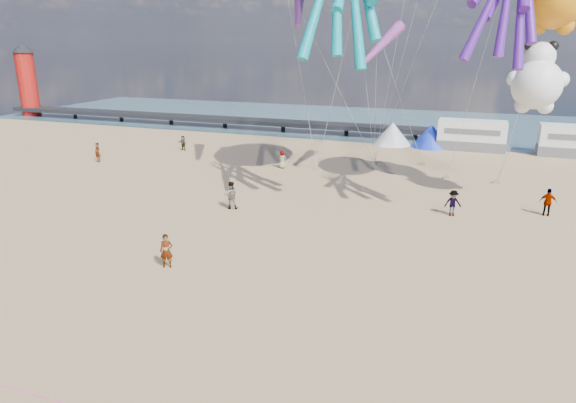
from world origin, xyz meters
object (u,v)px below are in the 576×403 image
(beachgoer_5, at_px, (98,152))
(sandbag_a, at_px, (317,169))
(beachgoer_1, at_px, (231,195))
(beachgoer_3, at_px, (548,202))
(beachgoer_4, at_px, (183,143))
(windsock_right, at_px, (299,8))
(sandbag_c, at_px, (497,182))
(kite_panda, at_px, (537,85))
(lighthouse, at_px, (28,85))
(beachgoer_2, at_px, (453,203))
(tent_blue, at_px, (431,136))
(sandbag_e, at_px, (374,163))
(tent_white, at_px, (392,133))
(motorhome_0, at_px, (471,135))
(sandbag_d, at_px, (422,164))
(beachgoer_0, at_px, (282,159))
(windsock_mid, at_px, (382,44))
(motorhome_1, at_px, (576,141))
(sandbag_b, at_px, (447,177))
(standing_person, at_px, (166,251))

(beachgoer_5, distance_m, sandbag_a, 20.25)
(beachgoer_1, bearing_deg, beachgoer_3, 174.65)
(beachgoer_3, height_order, beachgoer_4, beachgoer_3)
(sandbag_a, height_order, windsock_right, windsock_right)
(sandbag_c, distance_m, kite_panda, 9.77)
(lighthouse, distance_m, sandbag_c, 66.63)
(beachgoer_4, bearing_deg, beachgoer_2, -5.14)
(tent_blue, relative_size, sandbag_e, 8.00)
(sandbag_e, xyz_separation_m, windsock_right, (-4.79, -7.40, 12.88))
(tent_white, bearing_deg, motorhome_0, 0.00)
(sandbag_d, height_order, sandbag_e, same)
(beachgoer_0, bearing_deg, sandbag_c, 176.82)
(kite_panda, distance_m, windsock_mid, 11.52)
(sandbag_a, bearing_deg, motorhome_1, 32.05)
(tent_blue, relative_size, beachgoer_0, 2.54)
(tent_white, height_order, beachgoer_2, tent_white)
(lighthouse, bearing_deg, beachgoer_1, -32.12)
(beachgoer_1, distance_m, sandbag_e, 17.39)
(beachgoer_0, height_order, sandbag_b, beachgoer_0)
(sandbag_a, xyz_separation_m, windsock_mid, (5.28, -1.10, 10.34))
(tent_blue, bearing_deg, beachgoer_1, -112.17)
(tent_blue, height_order, windsock_right, windsock_right)
(standing_person, xyz_separation_m, sandbag_c, (15.69, 22.26, -0.75))
(tent_white, relative_size, windsock_mid, 0.64)
(lighthouse, bearing_deg, motorhome_1, -3.20)
(sandbag_b, bearing_deg, beachgoer_5, -171.06)
(lighthouse, height_order, kite_panda, kite_panda)
(motorhome_0, relative_size, sandbag_e, 13.20)
(beachgoer_0, bearing_deg, sandbag_b, 178.59)
(motorhome_1, relative_size, sandbag_b, 13.20)
(tent_white, distance_m, beachgoer_4, 22.09)
(beachgoer_4, bearing_deg, windsock_mid, 6.75)
(beachgoer_3, bearing_deg, lighthouse, -16.58)
(tent_white, bearing_deg, sandbag_b, -63.09)
(motorhome_0, distance_m, sandbag_d, 9.55)
(tent_blue, height_order, sandbag_b, tent_blue)
(beachgoer_5, distance_m, windsock_mid, 27.03)
(motorhome_0, distance_m, beachgoer_5, 36.63)
(standing_person, distance_m, beachgoer_4, 28.62)
(tent_white, xyz_separation_m, sandbag_e, (-0.03, -9.70, -1.09))
(beachgoer_3, bearing_deg, sandbag_a, -17.50)
(sandbag_a, bearing_deg, beachgoer_5, -168.66)
(beachgoer_2, bearing_deg, beachgoer_4, 136.89)
(beachgoer_5, bearing_deg, sandbag_d, 36.10)
(tent_blue, relative_size, beachgoer_3, 2.22)
(standing_person, bearing_deg, beachgoer_0, 71.93)
(sandbag_b, bearing_deg, lighthouse, 164.48)
(sandbag_b, distance_m, windsock_mid, 11.86)
(sandbag_c, bearing_deg, beachgoer_0, -176.49)
(sandbag_a, distance_m, sandbag_e, 5.79)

